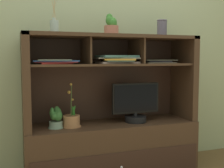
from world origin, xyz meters
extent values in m
cube|color=#A2AD84|center=(0.00, 0.26, 1.40)|extent=(6.00, 0.02, 2.80)
cube|color=#422C1D|center=(0.00, 0.00, 0.24)|extent=(1.58, 0.46, 0.48)
cube|color=#35211A|center=(0.00, -0.24, 0.15)|extent=(1.52, 0.01, 0.26)
sphere|color=silver|center=(0.00, -0.25, 0.15)|extent=(0.02, 0.02, 0.02)
cube|color=#422C1D|center=(-0.76, 0.00, 0.89)|extent=(0.06, 0.43, 0.80)
cube|color=#422C1D|center=(0.76, 0.00, 0.89)|extent=(0.06, 0.43, 0.80)
cube|color=#35211A|center=(0.00, 0.21, 0.87)|extent=(1.52, 0.02, 0.77)
cube|color=#422C1D|center=(0.00, 0.00, 1.27)|extent=(1.58, 0.43, 0.03)
cube|color=#422C1D|center=(0.00, 0.00, 1.02)|extent=(1.46, 0.39, 0.02)
cube|color=#422C1D|center=(-0.24, 0.00, 1.15)|extent=(0.02, 0.37, 0.22)
cube|color=#422C1D|center=(0.24, 0.00, 1.15)|extent=(0.02, 0.37, 0.22)
cylinder|color=black|center=(0.22, -0.04, 0.51)|extent=(0.20, 0.20, 0.06)
cylinder|color=black|center=(0.22, -0.04, 0.55)|extent=(0.04, 0.04, 0.03)
cube|color=black|center=(0.22, -0.04, 0.71)|extent=(0.46, 0.03, 0.28)
cube|color=black|center=(0.22, -0.05, 0.71)|extent=(0.43, 0.00, 0.25)
cylinder|color=#B0764E|center=(-0.38, -0.03, 0.53)|extent=(0.15, 0.15, 0.10)
cylinder|color=#B0764E|center=(-0.38, -0.03, 0.49)|extent=(0.17, 0.17, 0.01)
cylinder|color=#4C6B38|center=(-0.38, -0.03, 0.72)|extent=(0.02, 0.03, 0.28)
sphere|color=#B68837|center=(-0.37, -0.02, 0.72)|extent=(0.02, 0.02, 0.02)
sphere|color=#B68837|center=(-0.40, -0.03, 0.79)|extent=(0.03, 0.03, 0.03)
sphere|color=#B68837|center=(-0.39, -0.04, 0.86)|extent=(0.02, 0.02, 0.02)
ellipsoid|color=#2A772A|center=(-0.37, -0.04, 0.61)|extent=(0.05, 0.06, 0.12)
ellipsoid|color=#2A772A|center=(-0.37, -0.02, 0.61)|extent=(0.05, 0.07, 0.12)
cylinder|color=gray|center=(-0.52, -0.03, 0.51)|extent=(0.12, 0.12, 0.06)
cylinder|color=gray|center=(-0.52, -0.03, 0.49)|extent=(0.13, 0.13, 0.01)
ellipsoid|color=#336831|center=(-0.50, -0.03, 0.62)|extent=(0.06, 0.06, 0.08)
ellipsoid|color=#336831|center=(-0.51, -0.02, 0.61)|extent=(0.06, 0.04, 0.13)
ellipsoid|color=#336831|center=(-0.53, -0.01, 0.61)|extent=(0.08, 0.05, 0.08)
ellipsoid|color=#336831|center=(-0.55, -0.04, 0.61)|extent=(0.04, 0.05, 0.10)
ellipsoid|color=#336831|center=(-0.54, -0.05, 0.59)|extent=(0.06, 0.08, 0.07)
ellipsoid|color=#336831|center=(-0.50, -0.05, 0.59)|extent=(0.07, 0.08, 0.09)
cube|color=#A82724|center=(-0.52, -0.04, 1.04)|extent=(0.27, 0.26, 0.01)
cube|color=#9A2D38|center=(-0.51, -0.04, 1.05)|extent=(0.37, 0.29, 0.01)
cube|color=#244A8A|center=(-0.51, -0.04, 1.06)|extent=(0.39, 0.31, 0.01)
cube|color=slate|center=(-0.52, -0.05, 1.07)|extent=(0.29, 0.31, 0.01)
cube|color=gray|center=(0.49, 0.03, 1.04)|extent=(0.31, 0.22, 0.01)
cube|color=#3B3648|center=(0.49, 0.05, 1.05)|extent=(0.25, 0.19, 0.02)
cube|color=slate|center=(0.49, 0.04, 1.06)|extent=(0.35, 0.21, 0.01)
cube|color=gray|center=(0.03, -0.06, 1.04)|extent=(0.37, 0.22, 0.02)
cube|color=#334239|center=(0.04, -0.05, 1.06)|extent=(0.28, 0.31, 0.01)
cube|color=gold|center=(0.03, -0.04, 1.07)|extent=(0.31, 0.33, 0.01)
cube|color=gray|center=(0.02, -0.04, 1.08)|extent=(0.39, 0.22, 0.01)
cube|color=#467270|center=(0.03, -0.04, 1.10)|extent=(0.37, 0.27, 0.02)
cylinder|color=#AABCB3|center=(-0.51, 0.02, 1.34)|extent=(0.08, 0.08, 0.11)
cylinder|color=#AABCB3|center=(-0.51, 0.02, 1.41)|extent=(0.03, 0.03, 0.02)
cylinder|color=tan|center=(-0.51, 0.02, 1.49)|extent=(0.00, 0.04, 0.17)
cylinder|color=tan|center=(-0.51, 0.02, 1.49)|extent=(0.04, 0.02, 0.17)
cylinder|color=tan|center=(-0.52, 0.02, 1.49)|extent=(0.02, 0.03, 0.17)
cylinder|color=tan|center=(-0.52, 0.01, 1.49)|extent=(0.03, 0.03, 0.17)
cylinder|color=tan|center=(-0.51, 0.01, 1.49)|extent=(0.04, 0.02, 0.17)
cylinder|color=#B46956|center=(0.00, 0.02, 1.33)|extent=(0.13, 0.13, 0.09)
cylinder|color=#B46956|center=(0.00, 0.02, 1.29)|extent=(0.15, 0.15, 0.01)
ellipsoid|color=#357129|center=(0.02, 0.02, 1.40)|extent=(0.07, 0.08, 0.11)
ellipsoid|color=#357129|center=(-0.01, 0.05, 1.45)|extent=(0.06, 0.05, 0.07)
ellipsoid|color=#357129|center=(-0.02, 0.02, 1.42)|extent=(0.07, 0.05, 0.08)
ellipsoid|color=#357129|center=(0.00, 0.00, 1.40)|extent=(0.05, 0.04, 0.07)
cylinder|color=#595264|center=(0.51, 0.01, 1.36)|extent=(0.09, 0.09, 0.15)
torus|color=#595264|center=(0.51, 0.01, 1.44)|extent=(0.10, 0.10, 0.01)
camera|label=1|loc=(-0.85, -2.45, 1.09)|focal=45.43mm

